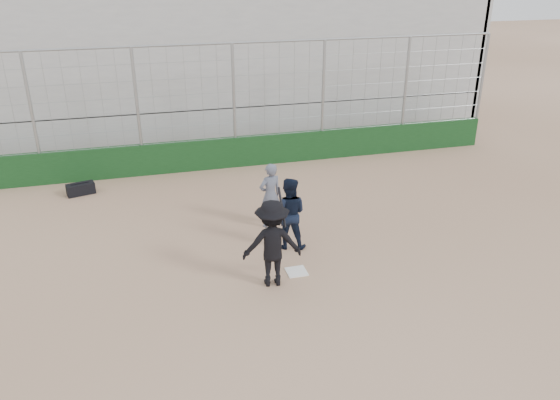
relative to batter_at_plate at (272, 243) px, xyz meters
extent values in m
plane|color=#846047|center=(0.62, 0.28, -0.96)|extent=(90.00, 90.00, 0.00)
cube|color=white|center=(0.62, 0.28, -0.95)|extent=(0.44, 0.44, 0.02)
cube|color=black|center=(0.62, 7.28, -0.46)|extent=(18.00, 0.25, 1.00)
cylinder|color=gray|center=(0.62, 7.28, 1.04)|extent=(0.10, 0.10, 4.00)
cylinder|color=gray|center=(9.62, 7.28, 1.04)|extent=(0.10, 0.10, 4.00)
cylinder|color=gray|center=(0.62, 7.28, 3.04)|extent=(18.00, 0.07, 0.07)
cube|color=#969696|center=(0.62, 12.23, -0.16)|extent=(20.00, 6.70, 1.60)
cube|color=#969696|center=(0.62, 12.23, 2.74)|extent=(20.00, 6.70, 4.20)
cube|color=#969696|center=(10.62, 12.23, 1.94)|extent=(0.25, 6.70, 6.10)
imported|color=black|center=(0.00, 0.00, 0.00)|extent=(1.31, 0.85, 1.91)
cylinder|color=black|center=(0.25, 0.15, 0.73)|extent=(0.07, 0.57, 0.71)
imported|color=black|center=(0.76, 1.42, -0.37)|extent=(1.05, 0.94, 1.17)
sphere|color=maroon|center=(0.76, 1.42, 0.10)|extent=(0.28, 0.28, 0.28)
imported|color=#545A6A|center=(0.64, 2.67, -0.19)|extent=(0.72, 0.57, 1.54)
cube|color=black|center=(-4.24, 6.13, -0.79)|extent=(0.85, 0.53, 0.34)
cylinder|color=black|center=(-4.24, 6.13, -0.60)|extent=(0.50, 0.17, 0.04)
camera|label=1|loc=(-2.45, -9.65, 5.40)|focal=35.00mm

